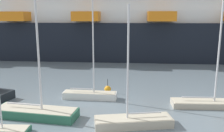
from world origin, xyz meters
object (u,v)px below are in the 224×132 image
Objects in this scene: sailboat_0 at (209,102)px; sailboat_4 at (133,120)px; sailboat_2 at (90,94)px; cruise_ship at (155,21)px; channel_buoy_1 at (108,89)px; sailboat_1 at (36,111)px.

sailboat_4 is (-7.11, -5.01, -0.03)m from sailboat_0.
cruise_ship is (8.37, 29.65, 7.01)m from sailboat_2.
sailboat_0 is 1.19× the size of sailboat_4.
cruise_ship is (3.65, 35.63, 7.09)m from sailboat_4.
cruise_ship is at bearing -109.11° from sailboat_4.
sailboat_2 is 7.63m from sailboat_4.
sailboat_0 is 1.01× the size of sailboat_2.
sailboat_0 is 31.61m from cruise_ship.
cruise_ship reaches higher than sailboat_4.
sailboat_2 is 1.18× the size of sailboat_4.
sailboat_2 reaches higher than sailboat_4.
channel_buoy_1 is at bearing 55.97° from sailboat_2.
sailboat_2 is 2.84m from channel_buoy_1.
sailboat_4 is 0.07× the size of cruise_ship.
sailboat_2 is 31.59m from cruise_ship.
sailboat_4 is 36.51m from cruise_ship.
sailboat_4 is at bearing -69.41° from channel_buoy_1.
sailboat_1 is at bearing -18.62° from sailboat_4.
channel_buoy_1 is (1.59, 2.35, -0.17)m from sailboat_2.
sailboat_0 is at bearing -84.93° from cruise_ship.
sailboat_0 is 8.70m from sailboat_4.
sailboat_2 is (-11.84, 0.97, 0.05)m from sailboat_0.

